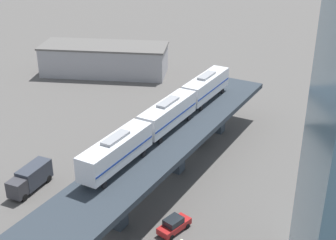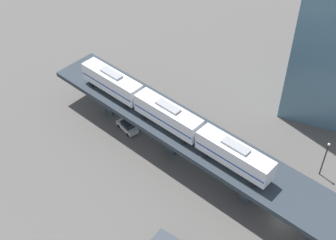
{
  "view_description": "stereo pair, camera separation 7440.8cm",
  "coord_description": "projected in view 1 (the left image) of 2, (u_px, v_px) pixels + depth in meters",
  "views": [
    {
      "loc": [
        16.63,
        -38.37,
        35.92
      ],
      "look_at": [
        5.56,
        20.64,
        8.0
      ],
      "focal_mm": 50.0,
      "sensor_mm": 36.0,
      "label": 1
    },
    {
      "loc": [
        -43.91,
        -0.51,
        56.86
      ],
      "look_at": [
        5.56,
        20.64,
        8.0
      ],
      "focal_mm": 50.0,
      "sensor_mm": 36.0,
      "label": 2
    }
  ],
  "objects": [
    {
      "name": "delivery_truck",
      "position": [
        30.0,
        178.0,
        63.96
      ],
      "size": [
        3.83,
        7.52,
        3.2
      ],
      "color": "#333338",
      "rests_on": "ground"
    },
    {
      "name": "elevated_viaduct",
      "position": [
        80.0,
        217.0,
        49.63
      ],
      "size": [
        37.63,
        89.79,
        6.5
      ],
      "color": "#283039",
      "rests_on": "ground"
    },
    {
      "name": "street_car_red",
      "position": [
        174.0,
        225.0,
        55.96
      ],
      "size": [
        3.87,
        4.68,
        1.89
      ],
      "color": "#AD1E1E",
      "rests_on": "ground"
    },
    {
      "name": "warehouse_building",
      "position": [
        105.0,
        59.0,
        107.11
      ],
      "size": [
        29.14,
        11.96,
        6.8
      ],
      "color": "#99999E",
      "rests_on": "ground"
    },
    {
      "name": "street_car_silver",
      "position": [
        195.0,
        138.0,
        76.72
      ],
      "size": [
        3.71,
        4.72,
        1.89
      ],
      "color": "#B7BABF",
      "rests_on": "ground"
    },
    {
      "name": "subway_train",
      "position": [
        168.0,
        113.0,
        65.78
      ],
      "size": [
        14.65,
        36.11,
        4.45
      ],
      "color": "silver",
      "rests_on": "elevated_viaduct"
    }
  ]
}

